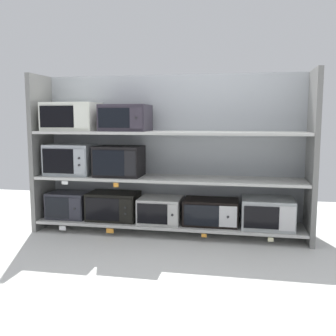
{
  "coord_description": "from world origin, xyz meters",
  "views": [
    {
      "loc": [
        0.77,
        -3.99,
        1.24
      ],
      "look_at": [
        0.0,
        0.0,
        0.72
      ],
      "focal_mm": 41.22,
      "sensor_mm": 36.0,
      "label": 1
    }
  ],
  "objects_px": {
    "microwave_5": "(71,159)",
    "microwave_8": "(126,118)",
    "microwave_0": "(69,205)",
    "microwave_1": "(113,206)",
    "microwave_4": "(268,213)",
    "microwave_2": "(160,210)",
    "microwave_6": "(119,161)",
    "microwave_3": "(211,212)",
    "microwave_7": "(72,117)"
  },
  "relations": [
    {
      "from": "microwave_6",
      "to": "microwave_7",
      "type": "xyz_separation_m",
      "value": [
        -0.54,
        0.0,
        0.48
      ]
    },
    {
      "from": "microwave_5",
      "to": "microwave_8",
      "type": "bearing_deg",
      "value": 0.02
    },
    {
      "from": "microwave_1",
      "to": "microwave_2",
      "type": "bearing_deg",
      "value": 0.0
    },
    {
      "from": "microwave_0",
      "to": "microwave_7",
      "type": "height_order",
      "value": "microwave_7"
    },
    {
      "from": "microwave_2",
      "to": "microwave_4",
      "type": "distance_m",
      "value": 1.12
    },
    {
      "from": "microwave_2",
      "to": "microwave_7",
      "type": "distance_m",
      "value": 1.41
    },
    {
      "from": "microwave_0",
      "to": "microwave_5",
      "type": "distance_m",
      "value": 0.52
    },
    {
      "from": "microwave_1",
      "to": "microwave_0",
      "type": "bearing_deg",
      "value": 180.0
    },
    {
      "from": "microwave_5",
      "to": "microwave_6",
      "type": "height_order",
      "value": "microwave_5"
    },
    {
      "from": "microwave_6",
      "to": "microwave_8",
      "type": "height_order",
      "value": "microwave_8"
    },
    {
      "from": "microwave_5",
      "to": "microwave_8",
      "type": "distance_m",
      "value": 0.79
    },
    {
      "from": "microwave_4",
      "to": "microwave_2",
      "type": "bearing_deg",
      "value": -179.98
    },
    {
      "from": "microwave_3",
      "to": "microwave_1",
      "type": "bearing_deg",
      "value": -180.0
    },
    {
      "from": "microwave_0",
      "to": "microwave_5",
      "type": "bearing_deg",
      "value": 0.15
    },
    {
      "from": "microwave_8",
      "to": "microwave_3",
      "type": "bearing_deg",
      "value": -0.02
    },
    {
      "from": "microwave_4",
      "to": "microwave_7",
      "type": "xyz_separation_m",
      "value": [
        -2.12,
        -0.0,
        0.98
      ]
    },
    {
      "from": "microwave_5",
      "to": "microwave_8",
      "type": "height_order",
      "value": "microwave_8"
    },
    {
      "from": "microwave_2",
      "to": "microwave_4",
      "type": "height_order",
      "value": "microwave_4"
    },
    {
      "from": "microwave_0",
      "to": "microwave_5",
      "type": "height_order",
      "value": "microwave_5"
    },
    {
      "from": "microwave_0",
      "to": "microwave_4",
      "type": "height_order",
      "value": "microwave_4"
    },
    {
      "from": "microwave_0",
      "to": "microwave_1",
      "type": "distance_m",
      "value": 0.53
    },
    {
      "from": "microwave_5",
      "to": "microwave_0",
      "type": "bearing_deg",
      "value": -179.85
    },
    {
      "from": "microwave_1",
      "to": "microwave_4",
      "type": "xyz_separation_m",
      "value": [
        1.66,
        0.0,
        -0.0
      ]
    },
    {
      "from": "microwave_7",
      "to": "microwave_8",
      "type": "distance_m",
      "value": 0.62
    },
    {
      "from": "microwave_0",
      "to": "microwave_4",
      "type": "relative_size",
      "value": 0.85
    },
    {
      "from": "microwave_0",
      "to": "microwave_5",
      "type": "xyz_separation_m",
      "value": [
        0.04,
        0.0,
        0.52
      ]
    },
    {
      "from": "microwave_5",
      "to": "microwave_8",
      "type": "xyz_separation_m",
      "value": [
        0.64,
        0.0,
        0.46
      ]
    },
    {
      "from": "microwave_3",
      "to": "microwave_8",
      "type": "height_order",
      "value": "microwave_8"
    },
    {
      "from": "microwave_4",
      "to": "microwave_6",
      "type": "distance_m",
      "value": 1.66
    },
    {
      "from": "microwave_2",
      "to": "microwave_8",
      "type": "bearing_deg",
      "value": 179.95
    },
    {
      "from": "microwave_1",
      "to": "microwave_6",
      "type": "xyz_separation_m",
      "value": [
        0.07,
        -0.0,
        0.5
      ]
    },
    {
      "from": "microwave_2",
      "to": "microwave_6",
      "type": "height_order",
      "value": "microwave_6"
    },
    {
      "from": "microwave_1",
      "to": "microwave_2",
      "type": "height_order",
      "value": "microwave_1"
    },
    {
      "from": "microwave_1",
      "to": "microwave_6",
      "type": "distance_m",
      "value": 0.51
    },
    {
      "from": "microwave_4",
      "to": "microwave_5",
      "type": "distance_m",
      "value": 2.2
    },
    {
      "from": "microwave_4",
      "to": "microwave_5",
      "type": "xyz_separation_m",
      "value": [
        -2.15,
        -0.0,
        0.51
      ]
    },
    {
      "from": "microwave_4",
      "to": "microwave_1",
      "type": "bearing_deg",
      "value": -179.99
    },
    {
      "from": "microwave_0",
      "to": "microwave_2",
      "type": "distance_m",
      "value": 1.06
    },
    {
      "from": "microwave_2",
      "to": "microwave_3",
      "type": "height_order",
      "value": "microwave_3"
    },
    {
      "from": "microwave_3",
      "to": "microwave_5",
      "type": "height_order",
      "value": "microwave_5"
    },
    {
      "from": "microwave_6",
      "to": "microwave_8",
      "type": "bearing_deg",
      "value": 0.28
    },
    {
      "from": "microwave_0",
      "to": "microwave_8",
      "type": "height_order",
      "value": "microwave_8"
    },
    {
      "from": "microwave_8",
      "to": "microwave_4",
      "type": "bearing_deg",
      "value": -0.0
    },
    {
      "from": "microwave_5",
      "to": "microwave_8",
      "type": "relative_size",
      "value": 1.03
    },
    {
      "from": "microwave_4",
      "to": "microwave_7",
      "type": "distance_m",
      "value": 2.33
    },
    {
      "from": "microwave_5",
      "to": "microwave_2",
      "type": "bearing_deg",
      "value": -0.0
    },
    {
      "from": "microwave_3",
      "to": "microwave_5",
      "type": "relative_size",
      "value": 1.11
    },
    {
      "from": "microwave_8",
      "to": "microwave_7",
      "type": "bearing_deg",
      "value": -179.99
    },
    {
      "from": "microwave_1",
      "to": "microwave_5",
      "type": "relative_size",
      "value": 1.06
    },
    {
      "from": "microwave_2",
      "to": "microwave_4",
      "type": "relative_size",
      "value": 0.86
    }
  ]
}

